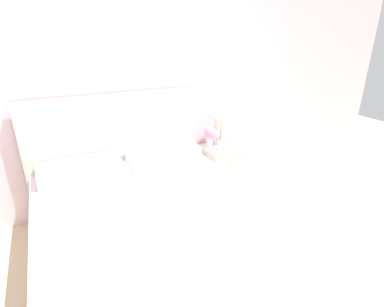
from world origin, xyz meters
TOP-DOWN VIEW (x-y plane):
  - ground_plane at (0.00, 0.00)m, footprint 12.00×12.00m
  - wall_back at (0.00, 0.07)m, footprint 8.00×0.06m
  - bed at (0.00, -1.02)m, footprint 1.84×2.19m
  - nightstand at (1.21, -0.23)m, footprint 0.45×0.43m
  - table_lamp at (1.23, -0.13)m, footprint 0.18×0.18m
  - flower_vase at (1.06, -0.16)m, footprint 0.14×0.14m
  - teacup at (1.13, -0.30)m, footprint 0.12×0.12m

SIDE VIEW (x-z plane):
  - ground_plane at x=0.00m, z-range 0.00..0.00m
  - nightstand at x=1.21m, z-range 0.00..0.57m
  - bed at x=0.00m, z-range -0.33..0.94m
  - teacup at x=1.13m, z-range 0.57..0.63m
  - flower_vase at x=1.06m, z-range 0.61..0.85m
  - table_lamp at x=1.23m, z-range 0.64..0.99m
  - wall_back at x=0.00m, z-range 0.00..2.60m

